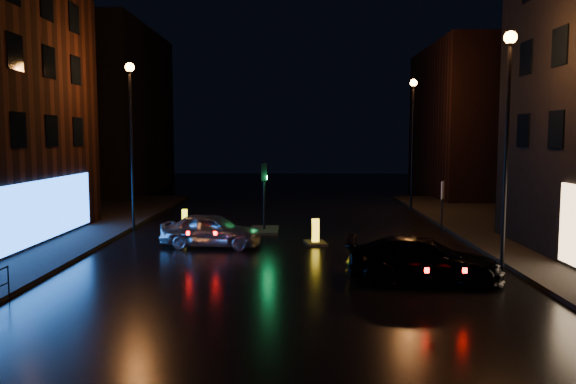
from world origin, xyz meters
The scene contains 12 objects.
ground centered at (0.00, 0.00, 0.00)m, with size 120.00×120.00×0.00m, color black.
building_far_left centered at (-16.00, 35.00, 7.00)m, with size 8.00×16.00×14.00m, color black.
building_far_right centered at (15.00, 32.00, 6.00)m, with size 8.00×14.00×12.00m, color black.
street_lamp_lfar centered at (-7.80, 14.00, 5.56)m, with size 0.44×0.44×8.37m.
street_lamp_rnear centered at (7.80, 6.00, 5.56)m, with size 0.44×0.44×8.37m.
street_lamp_rfar centered at (7.80, 22.00, 5.56)m, with size 0.44×0.44×8.37m.
traffic_signal centered at (-1.20, 14.00, 0.50)m, with size 1.40×2.40×3.45m.
silver_hatchback centered at (-3.25, 9.93, 0.73)m, with size 1.73×4.29×1.46m, color #B2B4BA.
dark_sedan centered at (4.54, 4.07, 0.73)m, with size 2.05×5.03×1.46m, color black.
bollard_near centered at (1.26, 10.62, 0.25)m, with size 1.08×1.43×1.13m.
bollard_far centered at (-5.48, 15.32, 0.21)m, with size 0.89×1.18×0.94m.
road_sign_right centered at (7.48, 13.18, 1.96)m, with size 0.30×0.60×2.61m.
Camera 1 is at (0.38, -13.90, 4.69)m, focal length 35.00 mm.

